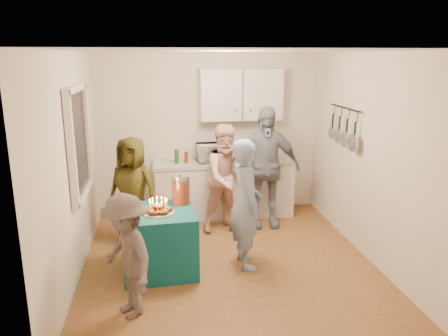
{
  "coord_description": "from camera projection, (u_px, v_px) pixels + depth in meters",
  "views": [
    {
      "loc": [
        -0.81,
        -5.0,
        2.55
      ],
      "look_at": [
        0.0,
        0.35,
        1.15
      ],
      "focal_mm": 35.0,
      "sensor_mm": 36.0,
      "label": 1
    }
  ],
  "objects": [
    {
      "name": "woman_back_right",
      "position": [
        264.0,
        167.0,
        6.54
      ],
      "size": [
        1.1,
        0.51,
        1.84
      ],
      "primitive_type": "imported",
      "rotation": [
        0.0,
        0.0,
        -0.05
      ],
      "color": "#0F1B33",
      "rests_on": "floor"
    },
    {
      "name": "woman_back_left",
      "position": [
        133.0,
        190.0,
        6.01
      ],
      "size": [
        0.87,
        0.75,
        1.5
      ],
      "primitive_type": "imported",
      "rotation": [
        0.0,
        0.0,
        -0.46
      ],
      "color": "brown",
      "rests_on": "floor"
    },
    {
      "name": "upper_cabinet",
      "position": [
        241.0,
        95.0,
        6.9
      ],
      "size": [
        1.3,
        0.3,
        0.8
      ],
      "primitive_type": "cube",
      "color": "white",
      "rests_on": "back_wall"
    },
    {
      "name": "counter",
      "position": [
        224.0,
        190.0,
        7.09
      ],
      "size": [
        2.2,
        0.58,
        0.86
      ],
      "primitive_type": "cube",
      "color": "white",
      "rests_on": "floor"
    },
    {
      "name": "woman_back_center",
      "position": [
        228.0,
        178.0,
        6.42
      ],
      "size": [
        0.94,
        0.84,
        1.6
      ],
      "primitive_type": "imported",
      "rotation": [
        0.0,
        0.0,
        0.36
      ],
      "color": "#E28A76",
      "rests_on": "floor"
    },
    {
      "name": "left_wall",
      "position": [
        72.0,
        169.0,
        4.96
      ],
      "size": [
        4.0,
        4.0,
        0.0
      ],
      "primitive_type": "plane",
      "color": "silver",
      "rests_on": "floor"
    },
    {
      "name": "punch_jar",
      "position": [
        181.0,
        190.0,
        5.4
      ],
      "size": [
        0.22,
        0.22,
        0.34
      ],
      "primitive_type": "cylinder",
      "color": "red",
      "rests_on": "party_table"
    },
    {
      "name": "party_table",
      "position": [
        159.0,
        241.0,
        5.26
      ],
      "size": [
        0.9,
        0.9,
        0.76
      ],
      "primitive_type": "cube",
      "rotation": [
        0.0,
        0.0,
        0.07
      ],
      "color": "#0E545E",
      "rests_on": "floor"
    },
    {
      "name": "microwave",
      "position": [
        213.0,
        153.0,
        6.91
      ],
      "size": [
        0.55,
        0.4,
        0.29
      ],
      "primitive_type": "imported",
      "rotation": [
        0.0,
        0.0,
        0.1
      ],
      "color": "white",
      "rests_on": "countertop"
    },
    {
      "name": "countertop",
      "position": [
        224.0,
        163.0,
        6.98
      ],
      "size": [
        2.24,
        0.62,
        0.05
      ],
      "primitive_type": "cube",
      "color": "beige",
      "rests_on": "counter"
    },
    {
      "name": "ceiling",
      "position": [
        229.0,
        51.0,
        4.89
      ],
      "size": [
        4.0,
        4.0,
        0.0
      ],
      "primitive_type": "plane",
      "color": "white",
      "rests_on": "floor"
    },
    {
      "name": "donut_cake",
      "position": [
        158.0,
        206.0,
        5.09
      ],
      "size": [
        0.38,
        0.38,
        0.18
      ],
      "primitive_type": null,
      "color": "#381C0C",
      "rests_on": "party_table"
    },
    {
      "name": "child_near_left",
      "position": [
        127.0,
        256.0,
        4.29
      ],
      "size": [
        0.81,
        0.95,
        1.27
      ],
      "primitive_type": "imported",
      "rotation": [
        0.0,
        0.0,
        -1.08
      ],
      "color": "#514441",
      "rests_on": "floor"
    },
    {
      "name": "floor",
      "position": [
        228.0,
        262.0,
        5.55
      ],
      "size": [
        4.0,
        4.0,
        0.0
      ],
      "primitive_type": "plane",
      "color": "brown",
      "rests_on": "ground"
    },
    {
      "name": "back_wall",
      "position": [
        209.0,
        134.0,
        7.13
      ],
      "size": [
        3.6,
        3.6,
        0.0
      ],
      "primitive_type": "plane",
      "color": "silver",
      "rests_on": "floor"
    },
    {
      "name": "man_birthday",
      "position": [
        246.0,
        204.0,
        5.29
      ],
      "size": [
        0.43,
        0.62,
        1.6
      ],
      "primitive_type": "imported",
      "rotation": [
        0.0,
        0.0,
        1.65
      ],
      "color": "#8499C1",
      "rests_on": "floor"
    },
    {
      "name": "right_wall",
      "position": [
        370.0,
        158.0,
        5.48
      ],
      "size": [
        4.0,
        4.0,
        0.0
      ],
      "primitive_type": "plane",
      "color": "silver",
      "rests_on": "floor"
    },
    {
      "name": "window_night",
      "position": [
        78.0,
        142.0,
        5.19
      ],
      "size": [
        0.04,
        1.0,
        1.2
      ],
      "primitive_type": "cube",
      "color": "black",
      "rests_on": "left_wall"
    },
    {
      "name": "pot_rack",
      "position": [
        342.0,
        126.0,
        6.06
      ],
      "size": [
        0.12,
        1.0,
        0.6
      ],
      "primitive_type": "cube",
      "color": "black",
      "rests_on": "right_wall"
    }
  ]
}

